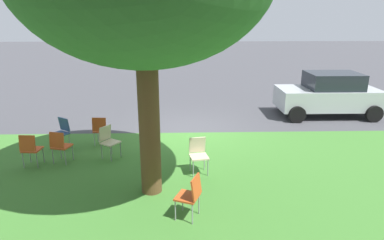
{
  "coord_description": "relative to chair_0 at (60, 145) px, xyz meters",
  "views": [
    {
      "loc": [
        0.19,
        10.5,
        3.69
      ],
      "look_at": [
        -0.08,
        1.49,
        0.85
      ],
      "focal_mm": 31.13,
      "sensor_mm": 36.0,
      "label": 1
    }
  ],
  "objects": [
    {
      "name": "parked_car",
      "position": [
        -8.69,
        -4.1,
        0.32
      ],
      "size": [
        3.7,
        1.92,
        1.65
      ],
      "color": "#ADB2B7",
      "rests_on": "ground"
    },
    {
      "name": "chair_5",
      "position": [
        -3.3,
        2.56,
        0.0
      ],
      "size": [
        0.55,
        0.54,
        0.88
      ],
      "color": "#C64C1E",
      "rests_on": "ground"
    },
    {
      "name": "chair_0",
      "position": [
        0.0,
        0.0,
        0.0
      ],
      "size": [
        0.51,
        0.51,
        0.88
      ],
      "color": "#C64C1E",
      "rests_on": "ground"
    },
    {
      "name": "grass_verge",
      "position": [
        -3.35,
        0.75,
        -0.52
      ],
      "size": [
        48.0,
        6.0,
        0.01
      ],
      "primitive_type": "cube",
      "color": "#3D752D",
      "rests_on": "ground"
    },
    {
      "name": "ground",
      "position": [
        -3.35,
        -2.45,
        -0.52
      ],
      "size": [
        80.0,
        80.0,
        0.0
      ],
      "primitive_type": "plane",
      "color": "#424247"
    },
    {
      "name": "chair_3",
      "position": [
        -0.75,
        -1.24,
        0.0
      ],
      "size": [
        0.45,
        0.45,
        0.88
      ],
      "color": "#C64C1E",
      "rests_on": "ground"
    },
    {
      "name": "chair_4",
      "position": [
        0.67,
        0.19,
        0.0
      ],
      "size": [
        0.45,
        0.45,
        0.88
      ],
      "color": "#C64C1E",
      "rests_on": "ground"
    },
    {
      "name": "chair_6",
      "position": [
        -3.53,
        0.62,
        0.0
      ],
      "size": [
        0.49,
        0.49,
        0.88
      ],
      "color": "beige",
      "rests_on": "ground"
    },
    {
      "name": "chair_2",
      "position": [
        -1.17,
        -0.34,
        0.0
      ],
      "size": [
        0.58,
        0.58,
        0.88
      ],
      "color": "beige",
      "rests_on": "ground"
    },
    {
      "name": "chair_1",
      "position": [
        0.33,
        -1.1,
        0.0
      ],
      "size": [
        0.57,
        0.58,
        0.88
      ],
      "color": "#335184",
      "rests_on": "ground"
    }
  ]
}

